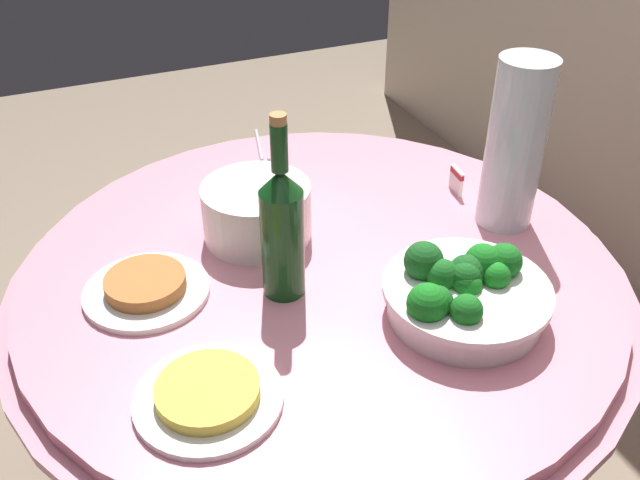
# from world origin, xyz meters

# --- Properties ---
(buffet_table) EXTENTS (1.16, 1.16, 0.74)m
(buffet_table) POSITION_xyz_m (0.00, 0.00, 0.38)
(buffet_table) COLOR maroon
(buffet_table) RESTS_ON ground_plane
(broccoli_bowl) EXTENTS (0.28, 0.28, 0.12)m
(broccoli_bowl) POSITION_xyz_m (0.23, 0.16, 0.79)
(broccoli_bowl) COLOR white
(broccoli_bowl) RESTS_ON buffet_table
(plate_stack) EXTENTS (0.21, 0.21, 0.11)m
(plate_stack) POSITION_xyz_m (-0.13, -0.08, 0.80)
(plate_stack) COLOR white
(plate_stack) RESTS_ON buffet_table
(wine_bottle) EXTENTS (0.07, 0.07, 0.34)m
(wine_bottle) POSITION_xyz_m (0.05, -0.09, 0.87)
(wine_bottle) COLOR #114117
(wine_bottle) RESTS_ON buffet_table
(decorative_fruit_vase) EXTENTS (0.11, 0.11, 0.34)m
(decorative_fruit_vase) POSITION_xyz_m (0.02, 0.40, 0.90)
(decorative_fruit_vase) COLOR silver
(decorative_fruit_vase) RESTS_ON buffet_table
(serving_tongs) EXTENTS (0.17, 0.08, 0.01)m
(serving_tongs) POSITION_xyz_m (-0.48, 0.07, 0.74)
(serving_tongs) COLOR silver
(serving_tongs) RESTS_ON buffet_table
(food_plate_peanuts) EXTENTS (0.22, 0.22, 0.04)m
(food_plate_peanuts) POSITION_xyz_m (-0.04, -0.32, 0.75)
(food_plate_peanuts) COLOR white
(food_plate_peanuts) RESTS_ON buffet_table
(food_plate_fried_egg) EXTENTS (0.22, 0.22, 0.03)m
(food_plate_fried_egg) POSITION_xyz_m (0.25, -0.29, 0.75)
(food_plate_fried_egg) COLOR white
(food_plate_fried_egg) RESTS_ON buffet_table
(label_placard_front) EXTENTS (0.05, 0.01, 0.05)m
(label_placard_front) POSITION_xyz_m (-0.12, 0.37, 0.77)
(label_placard_front) COLOR white
(label_placard_front) RESTS_ON buffet_table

